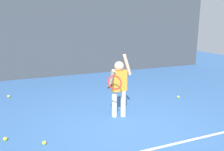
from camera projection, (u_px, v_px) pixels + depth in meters
The scene contains 11 objects.
ground_plane at pixel (128, 129), 4.41m from camera, with size 20.00×20.00×0.00m, color #335B93.
court_line_baseline at pixel (150, 150), 3.69m from camera, with size 9.00×0.05×0.00m, color white.
back_fence_windscreen at pixel (69, 24), 8.49m from camera, with size 12.11×0.08×3.83m, color #383D42.
fence_post_2 at pixel (69, 22), 8.53m from camera, with size 0.09×0.09×3.98m, color slate.
fence_post_3 at pixel (139, 22), 9.61m from camera, with size 0.09×0.09×3.98m, color slate.
fence_post_4 at pixel (195, 22), 10.70m from camera, with size 0.09×0.09×3.98m, color slate.
tennis_player at pixel (119, 84), 4.82m from camera, with size 0.71×0.59×1.35m.
tennis_ball_1 at pixel (44, 143), 3.83m from camera, with size 0.07×0.07×0.07m, color #CCE033.
tennis_ball_2 at pixel (178, 97), 6.19m from camera, with size 0.07×0.07×0.07m, color #CCE033.
tennis_ball_3 at pixel (9, 96), 6.24m from camera, with size 0.07×0.07×0.07m, color #CCE033.
tennis_ball_4 at pixel (5, 139), 3.96m from camera, with size 0.07×0.07×0.07m, color #CCE033.
Camera 1 is at (-1.82, -3.65, 1.99)m, focal length 36.94 mm.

